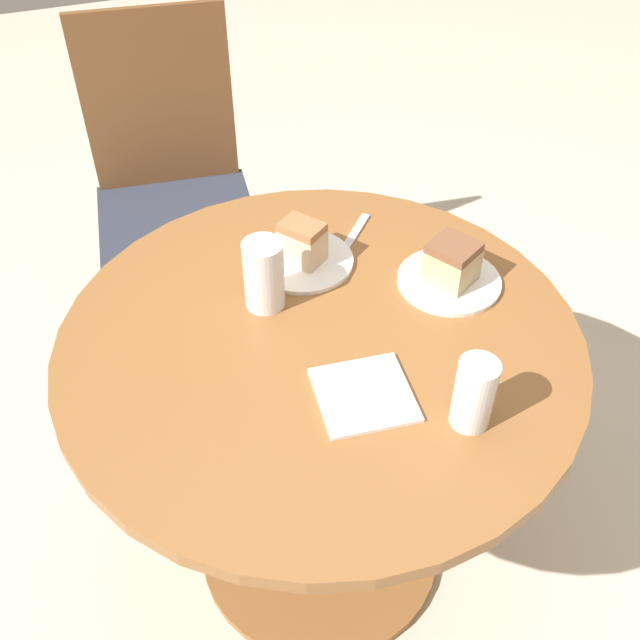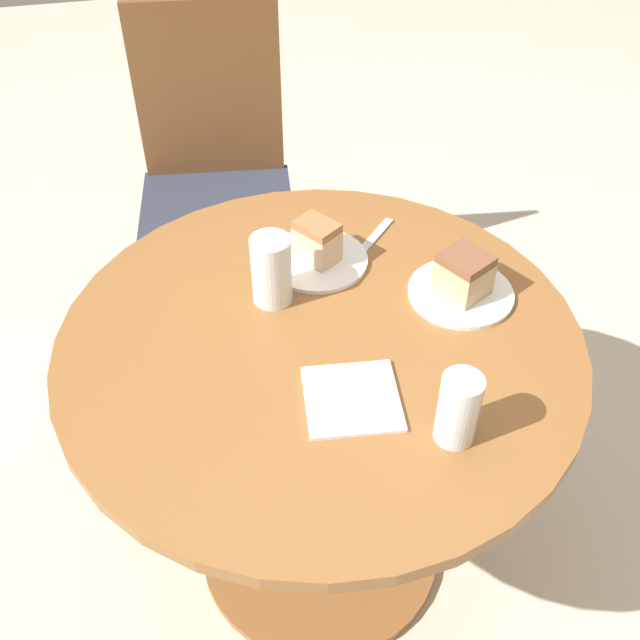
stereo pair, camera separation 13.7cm
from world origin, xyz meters
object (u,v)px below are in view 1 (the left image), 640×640
Objects in this scene: chair at (173,192)px; plate_near at (303,261)px; glass_lemonade at (473,397)px; glass_water at (264,277)px; plate_far at (449,281)px; cake_slice_far at (452,262)px; cake_slice_near at (302,242)px.

chair is 4.70× the size of plate_near.
plate_near is 1.59× the size of glass_lemonade.
glass_lemonade is 0.93× the size of glass_water.
plate_far is at bearing -32.81° from plate_near.
plate_far is 0.05m from cake_slice_far.
chair is 8.38× the size of cake_slice_far.
plate_near is 0.30m from plate_far.
chair is 0.78m from cake_slice_near.
plate_far is 0.38m from glass_water.
glass_lemonade reaches higher than plate_far.
glass_lemonade is at bearing -76.27° from cake_slice_near.
plate_far is 1.96× the size of cake_slice_near.
cake_slice_near is 0.51m from glass_lemonade.
glass_water is (-0.11, -0.09, 0.01)m from cake_slice_near.
cake_slice_far is at bearing -10.94° from glass_water.
cake_slice_far is at bearing -90.00° from plate_far.
chair reaches higher than plate_far.
cake_slice_far reaches higher than plate_far.
cake_slice_far is 0.37m from glass_water.
plate_far is at bearing -10.94° from glass_water.
cake_slice_near is (-0.26, 0.16, 0.05)m from plate_far.
cake_slice_far is at bearing -32.81° from cake_slice_near.
plate_near is at bearing 0.00° from cake_slice_near.
plate_far is at bearing -32.81° from cake_slice_near.
plate_near is (0.15, -0.71, 0.24)m from chair.
plate_far is 1.46× the size of glass_water.
chair is 9.33× the size of cake_slice_near.
chair is at bearing 114.93° from plate_far.
glass_water is (-0.23, 0.40, 0.01)m from glass_lemonade.
glass_water is (-0.37, 0.07, 0.01)m from cake_slice_far.
chair is at bearing 102.04° from cake_slice_near.
plate_far is 1.76× the size of cake_slice_far.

